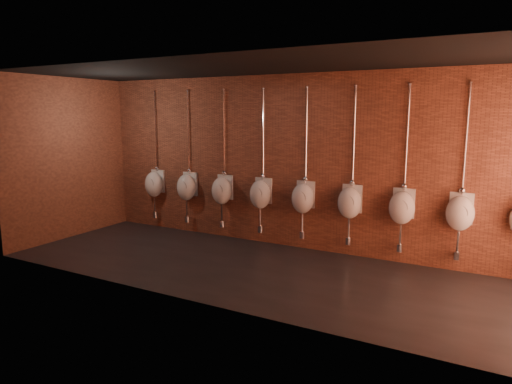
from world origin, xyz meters
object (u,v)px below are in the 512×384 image
Objects in this scene: urinal_0 at (154,184)px; urinal_2 at (222,190)px; urinal_3 at (261,194)px; urinal_4 at (303,198)px; urinal_6 at (402,207)px; urinal_1 at (187,187)px; urinal_7 at (460,212)px; urinal_5 at (350,202)px.

urinal_0 is 1.00× the size of urinal_2.
urinal_2 is 1.00× the size of urinal_3.
urinal_2 is at bearing 180.00° from urinal_4.
urinal_6 is at bearing 0.00° from urinal_4.
urinal_1 is at bearing 0.00° from urinal_0.
urinal_4 is 1.00× the size of urinal_7.
urinal_1 is 1.00× the size of urinal_7.
urinal_7 is at bearing 0.00° from urinal_6.
urinal_6 is at bearing 0.00° from urinal_2.
urinal_7 is (5.23, 0.00, 0.00)m from urinal_1.
urinal_1 is 0.87m from urinal_2.
urinal_3 and urinal_5 have the same top height.
urinal_5 is (2.62, 0.00, 0.00)m from urinal_2.
urinal_1 is 4.36m from urinal_6.
urinal_4 is (3.49, 0.00, 0.00)m from urinal_0.
urinal_3 is at bearing 0.00° from urinal_0.
urinal_3 is at bearing 0.00° from urinal_2.
urinal_1 is 5.23m from urinal_7.
urinal_6 is at bearing 0.00° from urinal_1.
urinal_1 is at bearing 180.00° from urinal_4.
urinal_5 is at bearing 0.00° from urinal_2.
urinal_1 is (0.87, 0.00, 0.00)m from urinal_0.
urinal_4 is 1.00× the size of urinal_6.
urinal_2 is 1.00× the size of urinal_5.
urinal_1 and urinal_4 have the same top height.
urinal_2 is 2.62m from urinal_5.
urinal_1 is at bearing 180.00° from urinal_2.
urinal_2 is at bearing 180.00° from urinal_5.
urinal_6 is 0.87m from urinal_7.
urinal_5 is 0.87m from urinal_6.
urinal_0 is at bearing 180.00° from urinal_1.
urinal_4 is at bearing 0.00° from urinal_0.
urinal_3 is at bearing 0.00° from urinal_1.
urinal_4 is at bearing 0.00° from urinal_3.
urinal_0 and urinal_1 have the same top height.
urinal_3 is 1.00× the size of urinal_6.
urinal_0 is 2.62m from urinal_3.
urinal_0 is 1.00× the size of urinal_1.
urinal_1 is 1.74m from urinal_3.
urinal_2 is at bearing 180.00° from urinal_6.
urinal_2 is (1.74, 0.00, 0.00)m from urinal_0.
urinal_5 and urinal_6 have the same top height.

